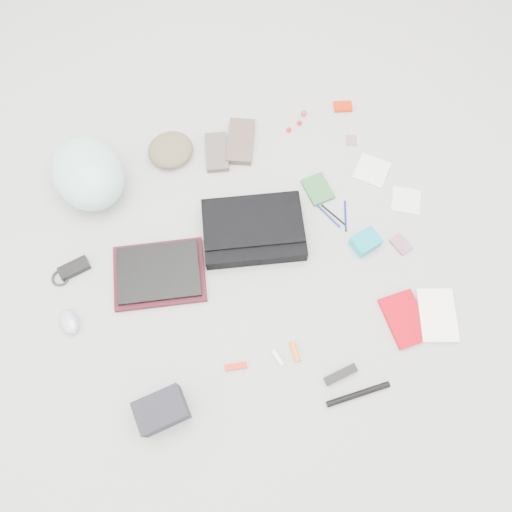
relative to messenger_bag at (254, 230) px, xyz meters
name	(u,v)px	position (x,y,z in m)	size (l,w,h in m)	color
ground_plane	(256,260)	(-0.04, -0.12, -0.03)	(4.00, 4.00, 0.00)	gray
messenger_bag	(254,230)	(0.00, 0.00, 0.00)	(0.42, 0.30, 0.07)	black
bag_flap	(253,226)	(0.00, 0.00, 0.04)	(0.41, 0.18, 0.01)	black
laptop_sleeve	(160,274)	(-0.43, -0.02, -0.02)	(0.37, 0.28, 0.03)	#3F1119
laptop	(159,272)	(-0.43, -0.02, 0.00)	(0.33, 0.24, 0.02)	black
bike_helmet	(88,173)	(-0.55, 0.48, 0.08)	(0.29, 0.37, 0.22)	#A1D1C6
beanie	(171,150)	(-0.19, 0.51, 0.00)	(0.20, 0.19, 0.07)	brown
mitten_left	(217,152)	(0.00, 0.43, -0.02)	(0.10, 0.19, 0.03)	#534C46
mitten_right	(241,141)	(0.12, 0.44, -0.02)	(0.11, 0.23, 0.03)	brown
power_brick	(74,268)	(-0.74, 0.13, -0.02)	(0.12, 0.06, 0.03)	black
cable_coil	(60,278)	(-0.80, 0.12, -0.03)	(0.07, 0.07, 0.01)	black
mouse	(69,322)	(-0.81, -0.08, -0.01)	(0.07, 0.11, 0.04)	#9B9CB1
camera_bag	(162,410)	(-0.58, -0.54, 0.02)	(0.17, 0.12, 0.11)	black
multitool	(236,366)	(-0.28, -0.49, -0.03)	(0.09, 0.02, 0.01)	red
toiletry_tube_white	(278,358)	(-0.12, -0.52, -0.03)	(0.02, 0.02, 0.07)	white
toiletry_tube_orange	(295,351)	(-0.05, -0.53, -0.02)	(0.02, 0.02, 0.08)	orange
u_lock	(341,374)	(0.08, -0.67, -0.02)	(0.13, 0.03, 0.03)	black
bike_pump	(358,394)	(0.10, -0.76, -0.02)	(0.02, 0.02, 0.25)	black
book_red	(405,319)	(0.41, -0.58, -0.02)	(0.14, 0.21, 0.02)	#BF020F
book_white	(437,315)	(0.53, -0.61, -0.02)	(0.14, 0.21, 0.02)	white
notepad	(318,189)	(0.34, 0.08, -0.03)	(0.10, 0.14, 0.02)	#2B5F31
pen_blue	(328,216)	(0.33, -0.05, -0.03)	(0.01, 0.01, 0.14)	navy
pen_black	(334,215)	(0.35, -0.06, -0.03)	(0.01, 0.01, 0.14)	black
pen_navy	(345,216)	(0.39, -0.08, -0.03)	(0.01, 0.01, 0.15)	#080F62
accordion_wallet	(365,242)	(0.41, -0.23, -0.01)	(0.11, 0.08, 0.05)	#0896AB
card_deck	(401,244)	(0.55, -0.29, -0.03)	(0.06, 0.08, 0.02)	#975E76
napkin_top	(372,170)	(0.60, 0.08, -0.03)	(0.14, 0.14, 0.01)	silver
napkin_bottom	(406,201)	(0.67, -0.11, -0.03)	(0.12, 0.12, 0.01)	silver
lollipop_a	(289,130)	(0.35, 0.41, -0.02)	(0.02, 0.02, 0.02)	red
lollipop_b	(299,123)	(0.41, 0.43, -0.02)	(0.02, 0.02, 0.02)	#AD190A
lollipop_c	(304,113)	(0.45, 0.47, -0.02)	(0.03, 0.03, 0.03)	red
altoids_tin	(343,107)	(0.64, 0.43, -0.03)	(0.08, 0.05, 0.02)	red
stamp_sheet	(351,140)	(0.59, 0.25, -0.03)	(0.05, 0.06, 0.00)	gray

